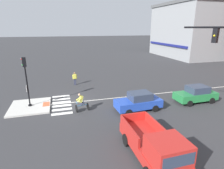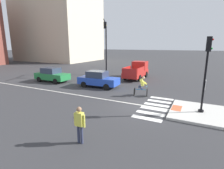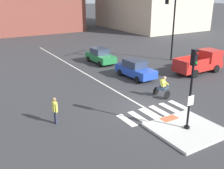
{
  "view_description": "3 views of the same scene",
  "coord_description": "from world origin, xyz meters",
  "px_view_note": "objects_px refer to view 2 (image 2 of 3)",
  "views": [
    {
      "loc": [
        17.34,
        -0.55,
        7.09
      ],
      "look_at": [
        0.42,
        4.26,
        1.68
      ],
      "focal_mm": 29.75,
      "sensor_mm": 36.0,
      "label": 1
    },
    {
      "loc": [
        -11.47,
        -3.18,
        4.17
      ],
      "look_at": [
        1.14,
        3.25,
        0.95
      ],
      "focal_mm": 27.69,
      "sensor_mm": 36.0,
      "label": 2
    },
    {
      "loc": [
        -10.46,
        -12.57,
        7.44
      ],
      "look_at": [
        -0.82,
        3.28,
        0.86
      ],
      "focal_mm": 42.09,
      "sensor_mm": 36.0,
      "label": 3
    }
  ],
  "objects_px": {
    "pickup_truck_red_cross_right": "(137,71)",
    "pedestrian_at_curb_left": "(80,122)",
    "signal_pole": "(206,68)",
    "car_green_eastbound_far": "(52,75)",
    "cyclist": "(142,86)",
    "traffic_light_mast": "(106,41)",
    "car_blue_eastbound_mid": "(98,79)"
  },
  "relations": [
    {
      "from": "signal_pole",
      "to": "pickup_truck_red_cross_right",
      "type": "distance_m",
      "value": 12.49
    },
    {
      "from": "car_green_eastbound_far",
      "to": "pickup_truck_red_cross_right",
      "type": "distance_m",
      "value": 10.55
    },
    {
      "from": "traffic_light_mast",
      "to": "pedestrian_at_curb_left",
      "type": "xyz_separation_m",
      "value": [
        -16.02,
        -7.59,
        -3.73
      ]
    },
    {
      "from": "signal_pole",
      "to": "pickup_truck_red_cross_right",
      "type": "xyz_separation_m",
      "value": [
        9.79,
        7.52,
        -1.89
      ]
    },
    {
      "from": "traffic_light_mast",
      "to": "cyclist",
      "type": "bearing_deg",
      "value": -135.32
    },
    {
      "from": "signal_pole",
      "to": "car_blue_eastbound_mid",
      "type": "height_order",
      "value": "signal_pole"
    },
    {
      "from": "cyclist",
      "to": "pedestrian_at_curb_left",
      "type": "distance_m",
      "value": 8.18
    },
    {
      "from": "traffic_light_mast",
      "to": "pedestrian_at_curb_left",
      "type": "relative_size",
      "value": 4.41
    },
    {
      "from": "car_blue_eastbound_mid",
      "to": "pickup_truck_red_cross_right",
      "type": "relative_size",
      "value": 0.82
    },
    {
      "from": "traffic_light_mast",
      "to": "car_green_eastbound_far",
      "type": "relative_size",
      "value": 1.79
    },
    {
      "from": "pickup_truck_red_cross_right",
      "to": "cyclist",
      "type": "xyz_separation_m",
      "value": [
        -7.65,
        -3.02,
        -0.11
      ]
    },
    {
      "from": "signal_pole",
      "to": "traffic_light_mast",
      "type": "xyz_separation_m",
      "value": [
        9.98,
        12.25,
        1.85
      ]
    },
    {
      "from": "pickup_truck_red_cross_right",
      "to": "signal_pole",
      "type": "bearing_deg",
      "value": -142.45
    },
    {
      "from": "cyclist",
      "to": "car_green_eastbound_far",
      "type": "bearing_deg",
      "value": 85.26
    },
    {
      "from": "car_blue_eastbound_mid",
      "to": "car_green_eastbound_far",
      "type": "bearing_deg",
      "value": 91.85
    },
    {
      "from": "traffic_light_mast",
      "to": "car_green_eastbound_far",
      "type": "bearing_deg",
      "value": 153.84
    },
    {
      "from": "traffic_light_mast",
      "to": "car_blue_eastbound_mid",
      "type": "height_order",
      "value": "traffic_light_mast"
    },
    {
      "from": "signal_pole",
      "to": "car_blue_eastbound_mid",
      "type": "distance_m",
      "value": 10.2
    },
    {
      "from": "traffic_light_mast",
      "to": "cyclist",
      "type": "height_order",
      "value": "traffic_light_mast"
    },
    {
      "from": "cyclist",
      "to": "traffic_light_mast",
      "type": "bearing_deg",
      "value": 44.68
    },
    {
      "from": "cyclist",
      "to": "pedestrian_at_curb_left",
      "type": "bearing_deg",
      "value": 178.82
    },
    {
      "from": "car_green_eastbound_far",
      "to": "pedestrian_at_curb_left",
      "type": "relative_size",
      "value": 2.46
    },
    {
      "from": "traffic_light_mast",
      "to": "car_green_eastbound_far",
      "type": "height_order",
      "value": "traffic_light_mast"
    },
    {
      "from": "cyclist",
      "to": "car_blue_eastbound_mid",
      "type": "bearing_deg",
      "value": 77.16
    },
    {
      "from": "signal_pole",
      "to": "traffic_light_mast",
      "type": "relative_size",
      "value": 0.61
    },
    {
      "from": "car_blue_eastbound_mid",
      "to": "car_green_eastbound_far",
      "type": "relative_size",
      "value": 1.02
    },
    {
      "from": "pedestrian_at_curb_left",
      "to": "signal_pole",
      "type": "bearing_deg",
      "value": -37.69
    },
    {
      "from": "car_green_eastbound_far",
      "to": "cyclist",
      "type": "height_order",
      "value": "cyclist"
    },
    {
      "from": "traffic_light_mast",
      "to": "car_blue_eastbound_mid",
      "type": "xyz_separation_m",
      "value": [
        -6.72,
        -2.82,
        -3.91
      ]
    },
    {
      "from": "traffic_light_mast",
      "to": "car_blue_eastbound_mid",
      "type": "bearing_deg",
      "value": -157.25
    },
    {
      "from": "traffic_light_mast",
      "to": "cyclist",
      "type": "distance_m",
      "value": 11.68
    },
    {
      "from": "pickup_truck_red_cross_right",
      "to": "pedestrian_at_curb_left",
      "type": "height_order",
      "value": "pickup_truck_red_cross_right"
    }
  ]
}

